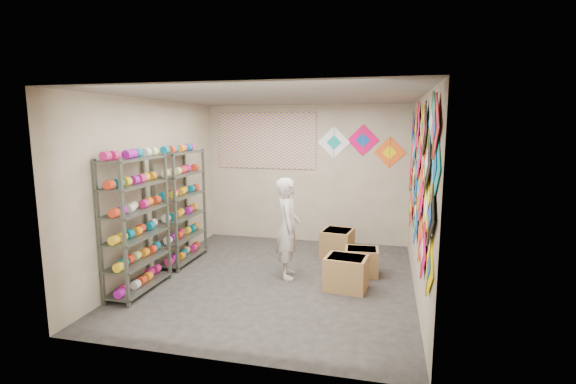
% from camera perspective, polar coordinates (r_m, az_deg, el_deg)
% --- Properties ---
extents(ground, '(4.50, 4.50, 0.00)m').
position_cam_1_polar(ground, '(6.44, -1.51, -11.89)').
color(ground, '#272522').
extents(room_walls, '(4.50, 4.50, 4.50)m').
position_cam_1_polar(room_walls, '(6.05, -1.58, 2.82)').
color(room_walls, tan).
rests_on(room_walls, ground).
extents(shelf_rack_front, '(0.40, 1.10, 1.90)m').
position_cam_1_polar(shelf_rack_front, '(6.12, -20.06, -4.26)').
color(shelf_rack_front, '#4C5147').
rests_on(shelf_rack_front, ground).
extents(shelf_rack_back, '(0.40, 1.10, 1.90)m').
position_cam_1_polar(shelf_rack_back, '(7.22, -14.41, -2.01)').
color(shelf_rack_back, '#4C5147').
rests_on(shelf_rack_back, ground).
extents(string_spools, '(0.12, 2.36, 0.12)m').
position_cam_1_polar(string_spools, '(6.64, -17.04, -2.25)').
color(string_spools, '#E71F79').
rests_on(string_spools, ground).
extents(kite_wall_display, '(0.05, 4.33, 2.05)m').
position_cam_1_polar(kite_wall_display, '(5.79, 17.54, 2.34)').
color(kite_wall_display, '#F4DA00').
rests_on(kite_wall_display, room_walls).
extents(back_wall_kites, '(1.66, 0.02, 0.82)m').
position_cam_1_polar(back_wall_kites, '(8.07, 9.95, 6.37)').
color(back_wall_kites, white).
rests_on(back_wall_kites, room_walls).
extents(poster, '(2.00, 0.01, 1.10)m').
position_cam_1_polar(poster, '(8.38, -2.97, 7.02)').
color(poster, '#7A4BA3').
rests_on(poster, room_walls).
extents(shopkeeper, '(0.72, 0.61, 1.53)m').
position_cam_1_polar(shopkeeper, '(6.34, -0.00, -4.93)').
color(shopkeeper, beige).
rests_on(shopkeeper, ground).
extents(carton_a, '(0.63, 0.55, 0.48)m').
position_cam_1_polar(carton_a, '(6.07, 7.96, -10.90)').
color(carton_a, olive).
rests_on(carton_a, ground).
extents(carton_b, '(0.54, 0.45, 0.42)m').
position_cam_1_polar(carton_b, '(6.68, 10.01, -9.35)').
color(carton_b, olive).
rests_on(carton_b, ground).
extents(carton_c, '(0.58, 0.63, 0.49)m').
position_cam_1_polar(carton_c, '(7.46, 6.74, -6.99)').
color(carton_c, olive).
rests_on(carton_c, ground).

